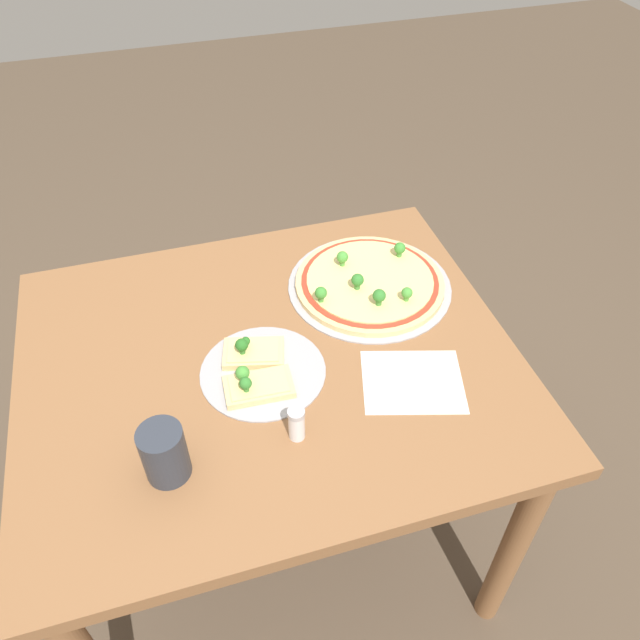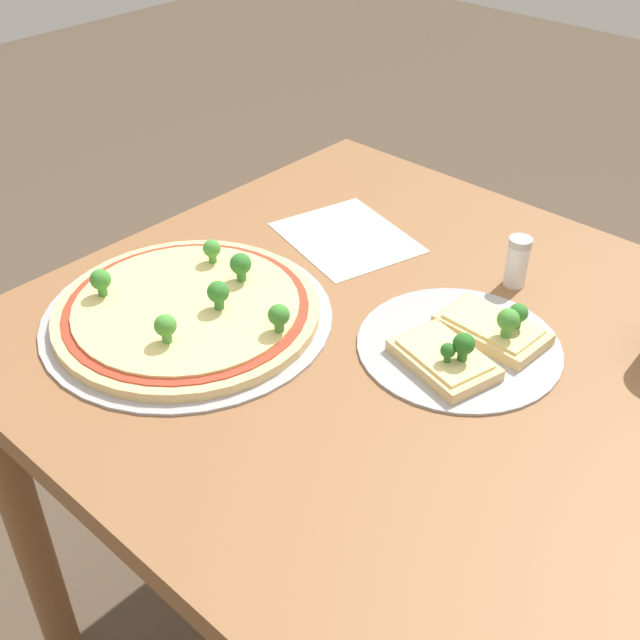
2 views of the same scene
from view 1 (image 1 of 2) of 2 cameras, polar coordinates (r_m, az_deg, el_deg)
The scene contains 7 objects.
ground_plane at distance 1.98m, azimuth -3.40°, elevation -18.32°, with size 8.00×8.00×0.00m, color brown.
dining_table at distance 1.44m, azimuth -4.47°, elevation -6.24°, with size 1.06×0.90×0.75m.
pizza_tray_whole at distance 1.52m, azimuth 4.55°, elevation 3.42°, with size 0.40×0.40×0.07m.
pizza_tray_slice at distance 1.32m, azimuth -5.74°, elevation -4.54°, with size 0.27×0.27×0.06m.
drinking_cup at distance 1.17m, azimuth -14.04°, elevation -11.73°, with size 0.08×0.08×0.12m, color #2D333D.
condiment_shaker at distance 1.19m, azimuth -2.16°, elevation -9.45°, with size 0.03×0.03×0.08m.
paper_menu at distance 1.32m, azimuth 8.46°, elevation -5.57°, with size 0.21×0.17×0.00m, color white.
Camera 1 is at (-0.16, -0.91, 1.75)m, focal length 35.00 mm.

